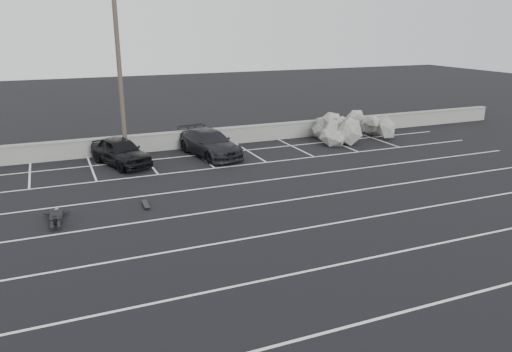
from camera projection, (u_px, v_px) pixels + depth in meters
name	position (u px, v px, depth m)	size (l,w,h in m)	color
ground	(267.00, 235.00, 18.00)	(120.00, 120.00, 0.00)	black
seawall	(173.00, 140.00, 30.18)	(50.00, 0.45, 1.06)	gray
stall_lines	(224.00, 198.00, 21.85)	(36.00, 20.05, 0.01)	silver
car_left	(121.00, 151.00, 26.74)	(1.76, 4.39, 1.49)	black
car_right	(210.00, 143.00, 28.62)	(2.05, 5.04, 1.46)	black
utility_pole	(120.00, 71.00, 27.12)	(1.28, 0.26, 9.57)	#4C4238
trash_bin	(213.00, 139.00, 30.68)	(0.82, 0.82, 0.99)	#29292C
riprap_pile	(341.00, 133.00, 32.32)	(5.67, 4.78, 1.23)	gray
person	(56.00, 213.00, 19.40)	(1.14, 2.57, 0.50)	black
skateboard	(146.00, 205.00, 20.77)	(0.25, 0.83, 0.10)	black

